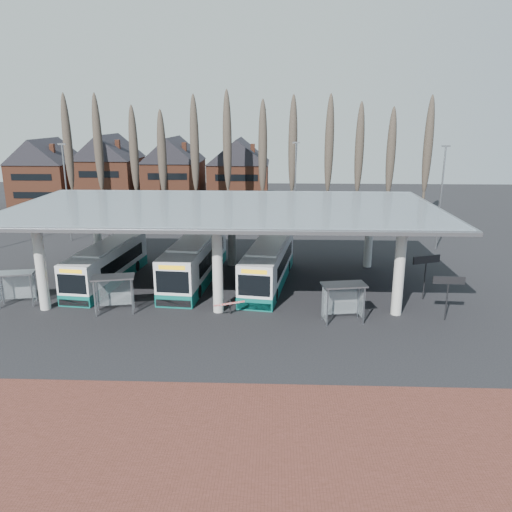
{
  "coord_description": "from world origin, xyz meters",
  "views": [
    {
      "loc": [
        3.78,
        -29.12,
        12.87
      ],
      "look_at": [
        2.39,
        7.0,
        2.69
      ],
      "focal_mm": 35.0,
      "sensor_mm": 36.0,
      "label": 1
    }
  ],
  "objects_px": {
    "shelter_2": "(343,294)",
    "bus_0": "(108,265)",
    "bus_2": "(268,265)",
    "shelter_0": "(16,281)",
    "shelter_1": "(114,286)",
    "bus_1": "(195,261)"
  },
  "relations": [
    {
      "from": "bus_0",
      "to": "shelter_0",
      "type": "bearing_deg",
      "value": -126.46
    },
    {
      "from": "shelter_0",
      "to": "shelter_1",
      "type": "relative_size",
      "value": 0.94
    },
    {
      "from": "bus_1",
      "to": "shelter_2",
      "type": "height_order",
      "value": "bus_1"
    },
    {
      "from": "bus_0",
      "to": "shelter_2",
      "type": "bearing_deg",
      "value": -15.86
    },
    {
      "from": "bus_2",
      "to": "bus_1",
      "type": "bearing_deg",
      "value": -177.49
    },
    {
      "from": "bus_2",
      "to": "shelter_2",
      "type": "bearing_deg",
      "value": -48.11
    },
    {
      "from": "bus_2",
      "to": "shelter_0",
      "type": "xyz_separation_m",
      "value": [
        -17.6,
        -5.3,
        0.2
      ]
    },
    {
      "from": "shelter_1",
      "to": "shelter_2",
      "type": "height_order",
      "value": "shelter_2"
    },
    {
      "from": "bus_2",
      "to": "shelter_1",
      "type": "xyz_separation_m",
      "value": [
        -10.32,
        -6.39,
        0.31
      ]
    },
    {
      "from": "shelter_1",
      "to": "shelter_0",
      "type": "bearing_deg",
      "value": 159.27
    },
    {
      "from": "shelter_0",
      "to": "shelter_1",
      "type": "bearing_deg",
      "value": -20.94
    },
    {
      "from": "shelter_0",
      "to": "shelter_1",
      "type": "xyz_separation_m",
      "value": [
        7.28,
        -1.09,
        0.11
      ]
    },
    {
      "from": "bus_0",
      "to": "shelter_1",
      "type": "distance_m",
      "value": 6.73
    },
    {
      "from": "shelter_2",
      "to": "shelter_1",
      "type": "bearing_deg",
      "value": 166.33
    },
    {
      "from": "shelter_0",
      "to": "shelter_2",
      "type": "relative_size",
      "value": 0.94
    },
    {
      "from": "bus_0",
      "to": "shelter_1",
      "type": "height_order",
      "value": "bus_0"
    },
    {
      "from": "bus_1",
      "to": "shelter_0",
      "type": "relative_size",
      "value": 4.5
    },
    {
      "from": "bus_0",
      "to": "shelter_0",
      "type": "xyz_separation_m",
      "value": [
        -4.77,
        -5.14,
        0.3
      ]
    },
    {
      "from": "bus_2",
      "to": "shelter_1",
      "type": "height_order",
      "value": "bus_2"
    },
    {
      "from": "shelter_0",
      "to": "shelter_1",
      "type": "distance_m",
      "value": 7.36
    },
    {
      "from": "shelter_2",
      "to": "bus_0",
      "type": "bearing_deg",
      "value": 147.89
    },
    {
      "from": "bus_0",
      "to": "shelter_0",
      "type": "relative_size",
      "value": 4.02
    }
  ]
}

